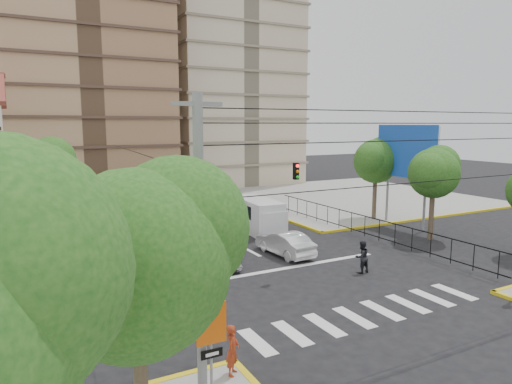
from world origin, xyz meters
TOP-DOWN VIEW (x-y plane):
  - ground at (0.00, 0.00)m, footprint 160.00×160.00m
  - sidewalk_ne at (20.00, 20.00)m, footprint 26.00×26.00m
  - crosswalk_stripes at (0.00, -6.00)m, footprint 12.00×2.40m
  - stop_line at (0.00, 1.20)m, footprint 13.00×0.40m
  - tower_beige at (14.00, 40.00)m, footprint 17.00×16.00m
  - park_fence at (9.00, 4.50)m, footprint 0.10×22.50m
  - billboard at (14.45, 6.00)m, footprint 0.36×6.20m
  - tree_sw_near at (-10.90, -9.99)m, footprint 5.63×4.60m
  - tree_park_a at (13.08, 2.01)m, footprint 4.41×3.60m
  - tree_park_c at (14.09, 9.01)m, footprint 4.65×3.80m
  - tree_tudor at (-11.90, 16.01)m, footprint 5.39×4.40m
  - traffic_light_nw at (-7.80, 7.80)m, footprint 0.28×0.22m
  - traffic_light_hanging at (0.00, -2.04)m, footprint 18.00×9.12m
  - utility_pole_sw at (-9.00, -9.00)m, footprint 1.40×0.28m
  - district_sign at (-8.80, -9.24)m, footprint 0.90×0.12m
  - van_right_lane at (3.09, 9.84)m, footprint 2.57×5.75m
  - van_left_lane at (-2.95, 20.27)m, footprint 2.19×5.23m
  - car_silver_front_left at (-3.04, 3.33)m, footprint 1.79×3.90m
  - car_white_front_right at (1.55, 3.58)m, footprint 1.93×4.76m
  - car_grey_mid_left at (-1.94, 8.25)m, footprint 2.78×4.72m
  - car_silver_rear_left at (-1.73, 15.24)m, footprint 1.86×4.55m
  - car_darkgrey_mid_right at (1.07, 15.27)m, footprint 1.85×3.86m
  - car_white_rear_right at (2.72, 19.84)m, footprint 1.90×4.52m
  - pedestrian_sw_corner at (-7.50, -7.86)m, footprint 0.72×0.74m
  - pedestrian_crosswalk at (3.51, -1.48)m, footprint 0.91×0.72m

SIDE VIEW (x-z plane):
  - ground at x=0.00m, z-range 0.00..0.00m
  - park_fence at x=9.00m, z-range -0.83..0.83m
  - crosswalk_stripes at x=0.00m, z-range 0.00..0.01m
  - stop_line at x=0.00m, z-range 0.00..0.01m
  - sidewalk_ne at x=20.00m, z-range 0.00..0.15m
  - car_grey_mid_left at x=-1.94m, z-range 0.00..1.23m
  - car_darkgrey_mid_right at x=1.07m, z-range 0.00..1.27m
  - car_silver_front_left at x=-3.04m, z-range 0.00..1.30m
  - car_silver_rear_left at x=-1.73m, z-range 0.00..1.32m
  - car_white_rear_right at x=2.72m, z-range 0.00..1.45m
  - car_white_front_right at x=1.55m, z-range 0.00..1.54m
  - pedestrian_crosswalk at x=3.51m, z-range 0.00..1.84m
  - pedestrian_sw_corner at x=-7.50m, z-range 0.15..1.86m
  - van_left_lane at x=-2.95m, z-range -0.03..2.31m
  - van_right_lane at x=3.09m, z-range -0.03..2.49m
  - district_sign at x=-8.80m, z-range 0.85..4.05m
  - traffic_light_nw at x=-7.80m, z-range 0.91..5.31m
  - utility_pole_sw at x=-9.00m, z-range 0.27..9.27m
  - tree_park_a at x=13.08m, z-range 1.60..8.42m
  - tree_tudor at x=-11.90m, z-range 1.50..8.93m
  - tree_sw_near at x=-10.90m, z-range 1.48..9.06m
  - tree_park_c at x=14.09m, z-range 1.71..8.96m
  - traffic_light_hanging at x=0.00m, z-range 5.44..6.36m
  - billboard at x=14.45m, z-range 1.95..10.05m
  - tower_beige at x=14.00m, z-range 0.00..48.00m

